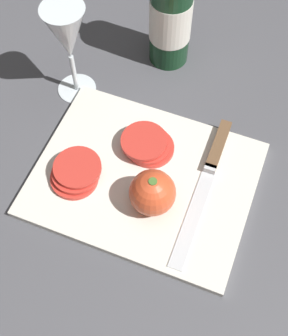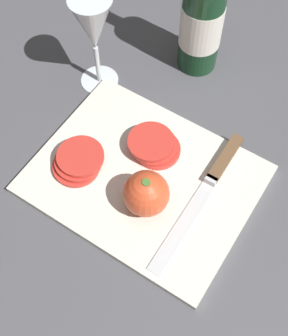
{
  "view_description": "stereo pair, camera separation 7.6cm",
  "coord_description": "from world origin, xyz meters",
  "px_view_note": "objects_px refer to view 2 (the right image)",
  "views": [
    {
      "loc": [
        0.19,
        -0.33,
        0.7
      ],
      "look_at": [
        0.05,
        0.03,
        0.04
      ],
      "focal_mm": 50.0,
      "sensor_mm": 36.0,
      "label": 1
    },
    {
      "loc": [
        0.25,
        -0.29,
        0.7
      ],
      "look_at": [
        0.05,
        0.03,
        0.04
      ],
      "focal_mm": 50.0,
      "sensor_mm": 36.0,
      "label": 2
    }
  ],
  "objects_px": {
    "tomato_slice_stack_near": "(154,146)",
    "tomato_slice_stack_far": "(78,161)",
    "wine_glass": "(93,28)",
    "wine_bottle": "(202,17)",
    "knife": "(215,174)",
    "whole_tomato": "(146,194)"
  },
  "relations": [
    {
      "from": "wine_glass",
      "to": "knife",
      "type": "bearing_deg",
      "value": -14.05
    },
    {
      "from": "tomato_slice_stack_near",
      "to": "tomato_slice_stack_far",
      "type": "distance_m",
      "value": 0.13
    },
    {
      "from": "wine_bottle",
      "to": "tomato_slice_stack_far",
      "type": "height_order",
      "value": "wine_bottle"
    },
    {
      "from": "knife",
      "to": "tomato_slice_stack_far",
      "type": "relative_size",
      "value": 3.07
    },
    {
      "from": "wine_glass",
      "to": "whole_tomato",
      "type": "distance_m",
      "value": 0.3
    },
    {
      "from": "knife",
      "to": "tomato_slice_stack_near",
      "type": "relative_size",
      "value": 3.07
    },
    {
      "from": "whole_tomato",
      "to": "tomato_slice_stack_near",
      "type": "bearing_deg",
      "value": 115.2
    },
    {
      "from": "tomato_slice_stack_near",
      "to": "wine_glass",
      "type": "bearing_deg",
      "value": 154.58
    },
    {
      "from": "tomato_slice_stack_near",
      "to": "wine_bottle",
      "type": "bearing_deg",
      "value": 100.86
    },
    {
      "from": "wine_bottle",
      "to": "wine_glass",
      "type": "xyz_separation_m",
      "value": [
        -0.13,
        -0.14,
        0.02
      ]
    },
    {
      "from": "wine_glass",
      "to": "knife",
      "type": "relative_size",
      "value": 0.68
    },
    {
      "from": "wine_glass",
      "to": "tomato_slice_stack_near",
      "type": "relative_size",
      "value": 2.08
    },
    {
      "from": "whole_tomato",
      "to": "tomato_slice_stack_near",
      "type": "height_order",
      "value": "whole_tomato"
    },
    {
      "from": "whole_tomato",
      "to": "tomato_slice_stack_far",
      "type": "relative_size",
      "value": 0.81
    },
    {
      "from": "whole_tomato",
      "to": "tomato_slice_stack_near",
      "type": "xyz_separation_m",
      "value": [
        -0.05,
        0.1,
        -0.03
      ]
    },
    {
      "from": "wine_glass",
      "to": "whole_tomato",
      "type": "height_order",
      "value": "wine_glass"
    },
    {
      "from": "wine_bottle",
      "to": "tomato_slice_stack_near",
      "type": "height_order",
      "value": "wine_bottle"
    },
    {
      "from": "wine_bottle",
      "to": "whole_tomato",
      "type": "bearing_deg",
      "value": -74.64
    },
    {
      "from": "whole_tomato",
      "to": "knife",
      "type": "height_order",
      "value": "whole_tomato"
    },
    {
      "from": "knife",
      "to": "tomato_slice_stack_near",
      "type": "bearing_deg",
      "value": -84.86
    },
    {
      "from": "whole_tomato",
      "to": "knife",
      "type": "bearing_deg",
      "value": 57.41
    },
    {
      "from": "tomato_slice_stack_near",
      "to": "tomato_slice_stack_far",
      "type": "height_order",
      "value": "same"
    }
  ]
}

